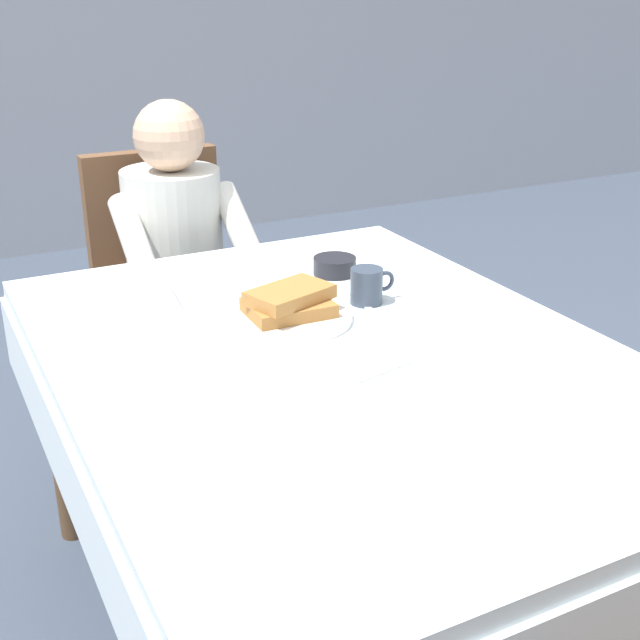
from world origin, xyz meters
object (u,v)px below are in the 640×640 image
object	(u,v)px
syrup_pitcher	(168,297)
chair_diner	(166,277)
breakfast_stack	(289,302)
fork_left_of_plate	(212,338)
bowl_butter	(335,266)
spoon_near_edge	(383,372)
cup_coffee	(367,286)
plate_breakfast	(290,317)
dining_table_main	(336,390)
knife_right_of_plate	(368,308)
diner_person	(179,250)

from	to	relation	value
syrup_pitcher	chair_diner	bearing A→B (deg)	74.07
breakfast_stack	fork_left_of_plate	distance (m)	0.20
bowl_butter	spoon_near_edge	size ratio (longest dim) A/B	0.73
cup_coffee	plate_breakfast	bearing A→B (deg)	-176.00
dining_table_main	knife_right_of_plate	bearing A→B (deg)	44.60
chair_diner	breakfast_stack	world-z (taller)	chair_diner
chair_diner	syrup_pitcher	size ratio (longest dim) A/B	11.63
bowl_butter	syrup_pitcher	bearing A→B (deg)	-172.59
chair_diner	diner_person	bearing A→B (deg)	90.00
syrup_pitcher	diner_person	bearing A→B (deg)	70.52
breakfast_stack	knife_right_of_plate	world-z (taller)	breakfast_stack
chair_diner	cup_coffee	bearing A→B (deg)	101.83
breakfast_stack	plate_breakfast	bearing A→B (deg)	22.50
diner_person	syrup_pitcher	distance (m)	0.70
cup_coffee	spoon_near_edge	bearing A→B (deg)	-115.28
diner_person	knife_right_of_plate	size ratio (longest dim) A/B	5.60
plate_breakfast	dining_table_main	bearing A→B (deg)	-85.88
dining_table_main	knife_right_of_plate	size ratio (longest dim) A/B	7.62
dining_table_main	cup_coffee	size ratio (longest dim) A/B	13.49
dining_table_main	cup_coffee	world-z (taller)	cup_coffee
diner_person	fork_left_of_plate	size ratio (longest dim) A/B	6.22
chair_diner	spoon_near_edge	bearing A→B (deg)	91.89
diner_person	plate_breakfast	distance (m)	0.82
chair_diner	diner_person	size ratio (longest dim) A/B	0.83
fork_left_of_plate	syrup_pitcher	bearing A→B (deg)	16.56
dining_table_main	diner_person	world-z (taller)	diner_person
plate_breakfast	fork_left_of_plate	bearing A→B (deg)	-173.99
diner_person	fork_left_of_plate	world-z (taller)	diner_person
cup_coffee	bowl_butter	distance (m)	0.22
breakfast_stack	bowl_butter	xyz separation A→B (m)	(0.24, 0.23, -0.02)
dining_table_main	spoon_near_edge	size ratio (longest dim) A/B	10.16
bowl_butter	syrup_pitcher	size ratio (longest dim) A/B	1.38
chair_diner	syrup_pitcher	distance (m)	0.88
plate_breakfast	syrup_pitcher	xyz separation A→B (m)	(-0.22, 0.17, 0.03)
diner_person	spoon_near_edge	world-z (taller)	diner_person
chair_diner	fork_left_of_plate	distance (m)	1.04
chair_diner	breakfast_stack	distance (m)	1.01
breakfast_stack	syrup_pitcher	xyz separation A→B (m)	(-0.22, 0.17, -0.01)
dining_table_main	syrup_pitcher	world-z (taller)	syrup_pitcher
diner_person	knife_right_of_plate	world-z (taller)	diner_person
chair_diner	cup_coffee	size ratio (longest dim) A/B	8.23
plate_breakfast	spoon_near_edge	xyz separation A→B (m)	(0.05, -0.32, -0.01)
chair_diner	fork_left_of_plate	bearing A→B (deg)	78.85
diner_person	chair_diner	bearing A→B (deg)	-90.00
bowl_butter	dining_table_main	bearing A→B (deg)	-117.68
diner_person	bowl_butter	distance (m)	0.64
dining_table_main	chair_diner	xyz separation A→B (m)	(-0.01, 1.17, -0.12)
fork_left_of_plate	knife_right_of_plate	world-z (taller)	same
cup_coffee	syrup_pitcher	world-z (taller)	cup_coffee
bowl_butter	fork_left_of_plate	world-z (taller)	bowl_butter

